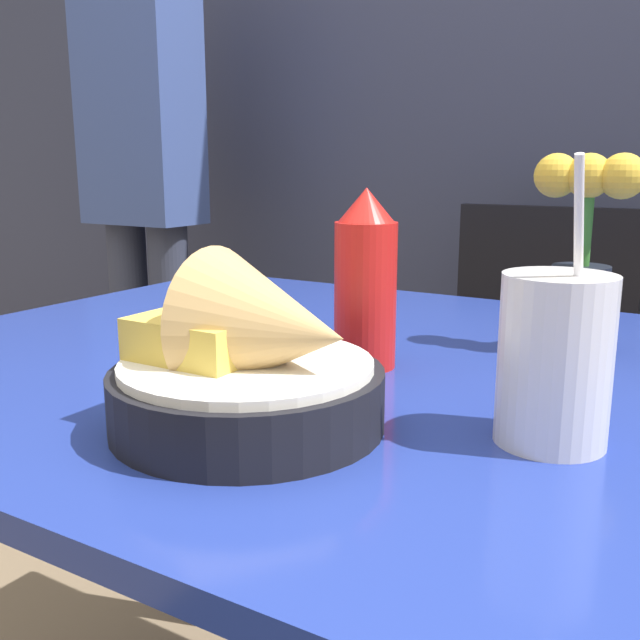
# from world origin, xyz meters

# --- Properties ---
(wall_window) EXTENTS (7.00, 0.06, 2.60)m
(wall_window) POSITION_xyz_m (0.00, 1.17, 1.30)
(wall_window) COLOR #2D334C
(wall_window) RESTS_ON ground_plane
(dining_table) EXTENTS (1.08, 0.89, 0.78)m
(dining_table) POSITION_xyz_m (0.00, 0.00, 0.67)
(dining_table) COLOR #233893
(dining_table) RESTS_ON ground_plane
(chair_far_window) EXTENTS (0.40, 0.40, 0.91)m
(chair_far_window) POSITION_xyz_m (0.03, 0.83, 0.53)
(chair_far_window) COLOR black
(chair_far_window) RESTS_ON ground_plane
(food_basket) EXTENTS (0.24, 0.24, 0.16)m
(food_basket) POSITION_xyz_m (0.06, -0.24, 0.83)
(food_basket) COLOR black
(food_basket) RESTS_ON dining_table
(ketchup_bottle) EXTENTS (0.07, 0.07, 0.20)m
(ketchup_bottle) POSITION_xyz_m (0.05, -0.02, 0.87)
(ketchup_bottle) COLOR red
(ketchup_bottle) RESTS_ON dining_table
(drink_cup) EXTENTS (0.09, 0.09, 0.23)m
(drink_cup) POSITION_xyz_m (0.29, -0.14, 0.84)
(drink_cup) COLOR silver
(drink_cup) RESTS_ON dining_table
(flower_vase) EXTENTS (0.13, 0.07, 0.23)m
(flower_vase) POSITION_xyz_m (0.24, 0.17, 0.90)
(flower_vase) COLOR black
(flower_vase) RESTS_ON dining_table
(person_standing) EXTENTS (0.32, 0.19, 1.72)m
(person_standing) POSITION_xyz_m (-1.05, 0.76, 1.00)
(person_standing) COLOR #2D3347
(person_standing) RESTS_ON ground_plane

